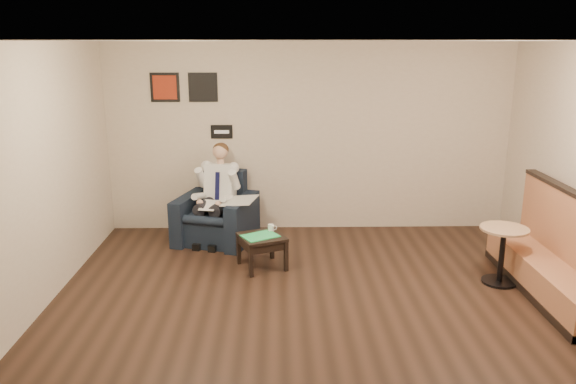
{
  "coord_description": "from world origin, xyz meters",
  "views": [
    {
      "loc": [
        -0.48,
        -5.27,
        2.79
      ],
      "look_at": [
        -0.35,
        1.2,
        1.05
      ],
      "focal_mm": 35.0,
      "sensor_mm": 36.0,
      "label": 1
    }
  ],
  "objects_px": {
    "seated_man": "(212,198)",
    "cafe_table": "(502,255)",
    "armchair": "(216,208)",
    "coffee_mug": "(271,228)",
    "side_table": "(262,251)",
    "smartphone": "(261,231)",
    "banquette": "(550,245)",
    "green_folder": "(260,236)"
  },
  "relations": [
    {
      "from": "seated_man",
      "to": "green_folder",
      "type": "xyz_separation_m",
      "value": [
        0.7,
        -0.92,
        -0.23
      ]
    },
    {
      "from": "smartphone",
      "to": "cafe_table",
      "type": "bearing_deg",
      "value": -26.05
    },
    {
      "from": "green_folder",
      "to": "cafe_table",
      "type": "relative_size",
      "value": 0.62
    },
    {
      "from": "armchair",
      "to": "side_table",
      "type": "xyz_separation_m",
      "value": [
        0.69,
        -1.02,
        -0.27
      ]
    },
    {
      "from": "coffee_mug",
      "to": "cafe_table",
      "type": "bearing_deg",
      "value": -14.35
    },
    {
      "from": "seated_man",
      "to": "banquette",
      "type": "distance_m",
      "value": 4.34
    },
    {
      "from": "armchair",
      "to": "cafe_table",
      "type": "bearing_deg",
      "value": -7.5
    },
    {
      "from": "green_folder",
      "to": "cafe_table",
      "type": "bearing_deg",
      "value": -9.9
    },
    {
      "from": "seated_man",
      "to": "side_table",
      "type": "distance_m",
      "value": 1.23
    },
    {
      "from": "smartphone",
      "to": "banquette",
      "type": "distance_m",
      "value": 3.43
    },
    {
      "from": "green_folder",
      "to": "seated_man",
      "type": "bearing_deg",
      "value": 127.25
    },
    {
      "from": "seated_man",
      "to": "cafe_table",
      "type": "relative_size",
      "value": 1.92
    },
    {
      "from": "seated_man",
      "to": "cafe_table",
      "type": "distance_m",
      "value": 3.86
    },
    {
      "from": "side_table",
      "to": "cafe_table",
      "type": "relative_size",
      "value": 0.75
    },
    {
      "from": "armchair",
      "to": "green_folder",
      "type": "distance_m",
      "value": 1.24
    },
    {
      "from": "armchair",
      "to": "coffee_mug",
      "type": "xyz_separation_m",
      "value": [
        0.8,
        -0.84,
        -0.01
      ]
    },
    {
      "from": "green_folder",
      "to": "smartphone",
      "type": "distance_m",
      "value": 0.19
    },
    {
      "from": "green_folder",
      "to": "smartphone",
      "type": "height_order",
      "value": "green_folder"
    },
    {
      "from": "armchair",
      "to": "cafe_table",
      "type": "relative_size",
      "value": 1.45
    },
    {
      "from": "seated_man",
      "to": "green_folder",
      "type": "distance_m",
      "value": 1.18
    },
    {
      "from": "armchair",
      "to": "cafe_table",
      "type": "distance_m",
      "value": 3.86
    },
    {
      "from": "banquette",
      "to": "cafe_table",
      "type": "height_order",
      "value": "banquette"
    },
    {
      "from": "armchair",
      "to": "smartphone",
      "type": "height_order",
      "value": "armchair"
    },
    {
      "from": "armchair",
      "to": "banquette",
      "type": "bearing_deg",
      "value": -8.67
    },
    {
      "from": "green_folder",
      "to": "coffee_mug",
      "type": "height_order",
      "value": "coffee_mug"
    },
    {
      "from": "armchair",
      "to": "coffee_mug",
      "type": "height_order",
      "value": "armchair"
    },
    {
      "from": "banquette",
      "to": "coffee_mug",
      "type": "bearing_deg",
      "value": 162.74
    },
    {
      "from": "smartphone",
      "to": "cafe_table",
      "type": "xyz_separation_m",
      "value": [
        2.86,
        -0.69,
        -0.08
      ]
    },
    {
      "from": "green_folder",
      "to": "coffee_mug",
      "type": "distance_m",
      "value": 0.24
    },
    {
      "from": "side_table",
      "to": "seated_man",
      "type": "bearing_deg",
      "value": 128.87
    },
    {
      "from": "seated_man",
      "to": "green_folder",
      "type": "relative_size",
      "value": 3.12
    },
    {
      "from": "seated_man",
      "to": "coffee_mug",
      "type": "relative_size",
      "value": 14.76
    },
    {
      "from": "side_table",
      "to": "smartphone",
      "type": "distance_m",
      "value": 0.27
    },
    {
      "from": "side_table",
      "to": "green_folder",
      "type": "distance_m",
      "value": 0.22
    },
    {
      "from": "armchair",
      "to": "side_table",
      "type": "bearing_deg",
      "value": -39.89
    },
    {
      "from": "smartphone",
      "to": "seated_man",
      "type": "bearing_deg",
      "value": 121.28
    },
    {
      "from": "seated_man",
      "to": "cafe_table",
      "type": "xyz_separation_m",
      "value": [
        3.57,
        -1.42,
        -0.32
      ]
    },
    {
      "from": "side_table",
      "to": "smartphone",
      "type": "bearing_deg",
      "value": 95.2
    },
    {
      "from": "seated_man",
      "to": "armchair",
      "type": "bearing_deg",
      "value": 90.0
    },
    {
      "from": "coffee_mug",
      "to": "smartphone",
      "type": "height_order",
      "value": "coffee_mug"
    },
    {
      "from": "smartphone",
      "to": "cafe_table",
      "type": "relative_size",
      "value": 0.19
    },
    {
      "from": "coffee_mug",
      "to": "cafe_table",
      "type": "xyz_separation_m",
      "value": [
        2.74,
        -0.7,
        -0.13
      ]
    }
  ]
}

